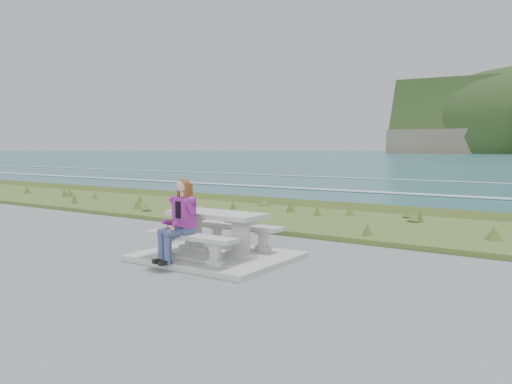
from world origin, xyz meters
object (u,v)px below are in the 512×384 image
bench_seaward (239,229)px  picnic_table (216,221)px  bench_landward (190,240)px  seated_woman (177,231)px

bench_seaward → picnic_table: bearing=-90.0°
bench_landward → seated_woman: seated_woman is taller
bench_seaward → seated_woman: 1.55m
picnic_table → bench_seaward: picnic_table is taller
bench_seaward → seated_woman: bearing=-96.5°
bench_landward → seated_woman: (-0.17, -0.13, 0.16)m
picnic_table → bench_seaward: (0.00, 0.70, -0.23)m
picnic_table → seated_woman: (-0.17, -0.83, -0.08)m
picnic_table → bench_landward: picnic_table is taller
picnic_table → bench_landward: 0.74m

